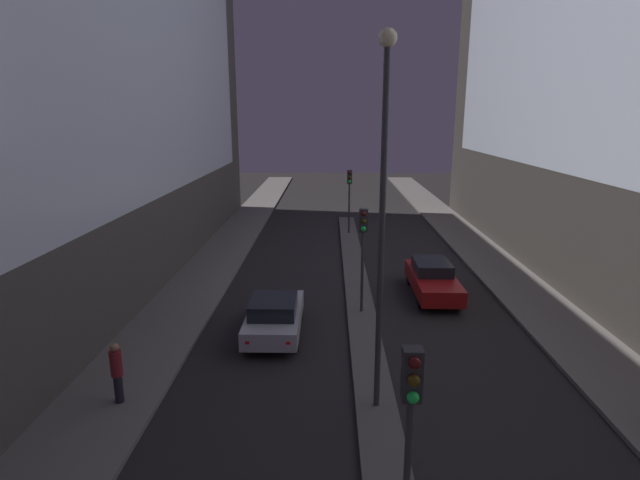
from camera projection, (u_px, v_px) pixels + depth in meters
building_left at (81, 2)px, 21.36m from camera, size 6.01×39.19×25.15m
median_strip at (358, 294)px, 22.51m from camera, size 1.15×33.69×0.14m
traffic_light_near at (410, 412)px, 8.06m from camera, size 0.32×0.42×4.23m
traffic_light_mid at (363, 237)px, 19.53m from camera, size 0.32×0.42×4.23m
traffic_light_far at (349, 187)px, 33.00m from camera, size 0.32×0.42×4.23m
street_lamp at (383, 190)px, 12.33m from camera, size 0.44×0.44×9.72m
car_left_lane at (274, 316)px, 18.28m from camera, size 1.92×4.27×1.50m
car_right_lane at (433, 279)px, 22.34m from camera, size 1.81×4.79×1.52m
pedestrian_on_left_sidewalk at (117, 371)px, 13.68m from camera, size 0.33×0.33×1.77m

